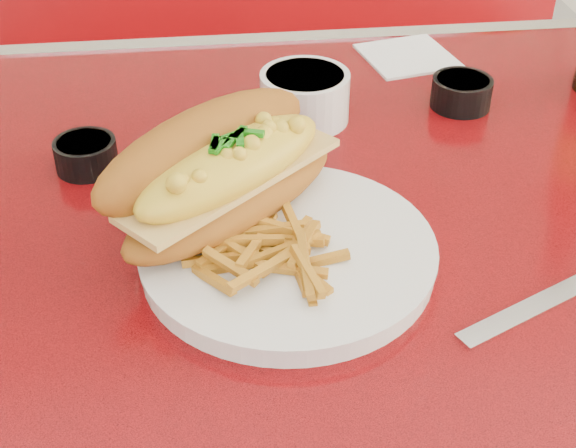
{
  "coord_description": "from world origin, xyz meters",
  "views": [
    {
      "loc": [
        -0.15,
        -0.59,
        1.2
      ],
      "look_at": [
        -0.09,
        -0.07,
        0.81
      ],
      "focal_mm": 50.0,
      "sensor_mm": 36.0,
      "label": 1
    }
  ],
  "objects": [
    {
      "name": "fries_pile",
      "position": [
        -0.11,
        -0.09,
        0.8
      ],
      "size": [
        0.11,
        0.1,
        0.03
      ],
      "primitive_type": null,
      "rotation": [
        0.0,
        0.0,
        -0.21
      ],
      "color": "orange",
      "rests_on": "dinner_plate"
    },
    {
      "name": "paper_napkin",
      "position": [
        0.11,
        0.32,
        0.77
      ],
      "size": [
        0.13,
        0.13,
        0.0
      ],
      "primitive_type": "cube",
      "rotation": [
        0.0,
        0.0,
        0.21
      ],
      "color": "white",
      "rests_on": "diner_table"
    },
    {
      "name": "mac_hoagie",
      "position": [
        -0.14,
        -0.01,
        0.83
      ],
      "size": [
        0.25,
        0.24,
        0.1
      ],
      "rotation": [
        0.0,
        0.0,
        0.71
      ],
      "color": "#A35D1A",
      "rests_on": "dinner_plate"
    },
    {
      "name": "booth_bench_far",
      "position": [
        0.0,
        0.81,
        0.29
      ],
      "size": [
        1.2,
        0.51,
        0.9
      ],
      "color": "#990A0E",
      "rests_on": "ground"
    },
    {
      "name": "sauce_cup_left",
      "position": [
        -0.27,
        0.11,
        0.79
      ],
      "size": [
        0.08,
        0.08,
        0.03
      ],
      "rotation": [
        0.0,
        0.0,
        -0.31
      ],
      "color": "black",
      "rests_on": "diner_table"
    },
    {
      "name": "dinner_plate",
      "position": [
        -0.09,
        -0.07,
        0.78
      ],
      "size": [
        0.25,
        0.25,
        0.02
      ],
      "rotation": [
        0.0,
        0.0,
        -0.01
      ],
      "color": "white",
      "rests_on": "diner_table"
    },
    {
      "name": "fork",
      "position": [
        -0.03,
        -0.07,
        0.79
      ],
      "size": [
        0.02,
        0.14,
        0.0
      ],
      "rotation": [
        0.0,
        0.0,
        1.65
      ],
      "color": "silver",
      "rests_on": "dinner_plate"
    },
    {
      "name": "diner_table",
      "position": [
        0.0,
        0.0,
        0.61
      ],
      "size": [
        1.23,
        0.83,
        0.77
      ],
      "color": "red",
      "rests_on": "ground"
    },
    {
      "name": "gravy_ramekin",
      "position": [
        -0.04,
        0.18,
        0.8
      ],
      "size": [
        0.12,
        0.12,
        0.05
      ],
      "rotation": [
        0.0,
        0.0,
        -0.28
      ],
      "color": "white",
      "rests_on": "diner_table"
    },
    {
      "name": "sauce_cup_right",
      "position": [
        0.14,
        0.19,
        0.79
      ],
      "size": [
        0.08,
        0.08,
        0.03
      ],
      "rotation": [
        0.0,
        0.0,
        -0.21
      ],
      "color": "black",
      "rests_on": "diner_table"
    }
  ]
}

